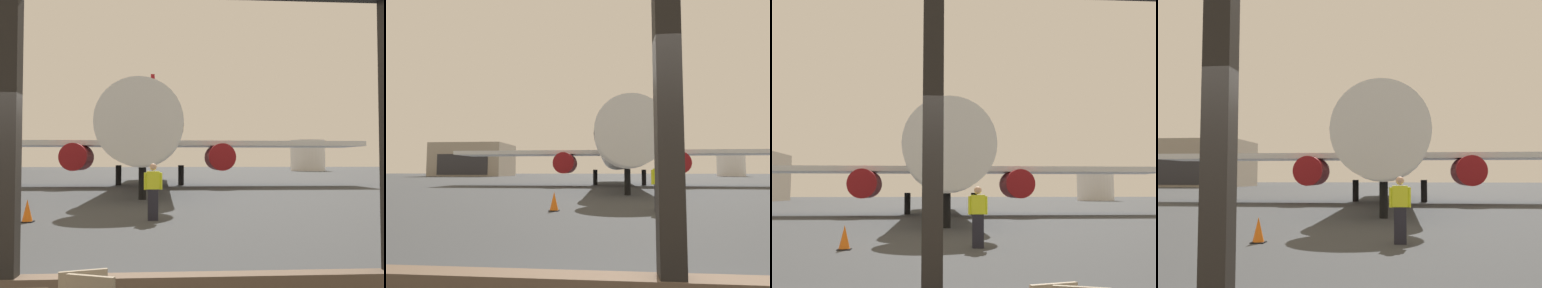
% 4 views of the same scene
% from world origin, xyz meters
% --- Properties ---
extents(ground_plane, '(220.00, 220.00, 0.00)m').
position_xyz_m(ground_plane, '(0.00, 40.00, 0.00)').
color(ground_plane, '#383A3D').
extents(window_frame, '(8.41, 0.24, 3.83)m').
position_xyz_m(window_frame, '(0.00, 0.00, 1.38)').
color(window_frame, brown).
rests_on(window_frame, ground).
extents(airplane, '(31.49, 29.64, 10.32)m').
position_xyz_m(airplane, '(0.65, 27.53, 3.41)').
color(airplane, silver).
rests_on(airplane, ground).
extents(ground_crew_worker, '(0.56, 0.22, 1.74)m').
position_xyz_m(ground_crew_worker, '(1.31, 8.95, 0.90)').
color(ground_crew_worker, black).
rests_on(ground_crew_worker, ground).
extents(traffic_cone, '(0.36, 0.36, 0.67)m').
position_xyz_m(traffic_cone, '(-2.40, 8.79, 0.32)').
color(traffic_cone, orange).
rests_on(traffic_cone, ground).
extents(fuel_storage_tank, '(6.74, 6.74, 6.14)m').
position_xyz_m(fuel_storage_tank, '(30.74, 82.35, 3.07)').
color(fuel_storage_tank, white).
rests_on(fuel_storage_tank, ground).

